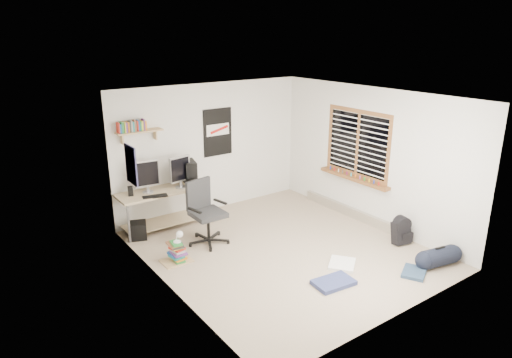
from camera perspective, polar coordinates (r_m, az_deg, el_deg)
floor at (r=7.57m, az=3.35°, el=-8.84°), size 4.00×4.50×0.01m
ceiling at (r=6.81m, az=3.74°, el=10.33°), size 4.00×4.50×0.01m
back_wall at (r=8.89m, az=-5.67°, el=3.86°), size 4.00×0.01×2.50m
left_wall at (r=6.10m, az=-11.31°, el=-3.13°), size 0.01×4.50×2.50m
right_wall at (r=8.45m, az=14.17°, el=2.65°), size 0.01×4.50×2.50m
desk at (r=8.42m, az=-11.72°, el=-3.57°), size 1.59×0.75×0.71m
monitor_left at (r=8.11m, az=-13.44°, el=-0.18°), size 0.43×0.15×0.47m
monitor_right at (r=8.26m, az=-9.46°, el=0.39°), size 0.43×0.18×0.46m
pc_tower at (r=8.46m, az=-8.28°, el=0.81°), size 0.31×0.46×0.44m
keyboard at (r=7.97m, az=-12.51°, el=-2.13°), size 0.44×0.23×0.02m
speaker_left at (r=8.09m, az=-15.42°, el=-1.49°), size 0.11×0.11×0.17m
speaker_right at (r=8.23m, az=-7.95°, el=-0.60°), size 0.11×0.11×0.19m
office_chair at (r=7.64m, az=-6.01°, el=-4.59°), size 0.83×0.83×1.09m
wall_shelf at (r=8.06m, az=-14.35°, el=5.78°), size 0.80×0.22×0.24m
poster_back_wall at (r=8.87m, az=-4.80°, el=5.85°), size 0.62×0.03×0.92m
poster_left_wall at (r=7.09m, az=-15.35°, el=1.71°), size 0.02×0.42×0.60m
window at (r=8.55m, az=12.51°, el=4.34°), size 0.10×1.50×1.26m
baseboard_heater at (r=8.97m, az=11.95°, el=-4.12°), size 0.08×2.50×0.18m
backpack at (r=8.05m, az=17.66°, el=-6.41°), size 0.33×0.29×0.38m
duffel_bag at (r=7.56m, az=21.87°, el=-9.05°), size 0.34×0.34×0.56m
tshirt at (r=7.22m, az=10.70°, el=-10.37°), size 0.58×0.57×0.04m
jeans_a at (r=6.69m, az=9.67°, el=-12.63°), size 0.61×0.42×0.06m
jeans_b at (r=7.24m, az=19.15°, el=-10.97°), size 0.51×0.47×0.05m
book_stack at (r=7.25m, az=-9.96°, el=-9.04°), size 0.46×0.38×0.31m
desk_lamp at (r=7.14m, az=-9.84°, el=-7.42°), size 0.15×0.21×0.20m
subwoofer at (r=8.14m, az=-14.50°, el=-6.28°), size 0.36×0.36×0.31m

